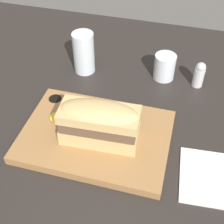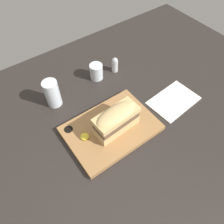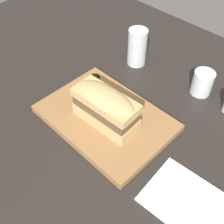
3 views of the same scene
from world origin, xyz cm
name	(u,v)px [view 3 (image 3 of 3)]	position (x,y,z in cm)	size (l,w,h in cm)	color
dining_table	(128,120)	(0.00, 0.00, 1.00)	(179.12, 114.17, 2.00)	#282321
serving_board	(106,118)	(-4.05, -5.12, 3.11)	(35.78, 25.30, 2.27)	#9E7042
sandwich	(106,106)	(-2.44, -6.49, 9.94)	(18.46, 8.78, 10.66)	tan
mustard_dollop	(85,91)	(-14.99, -3.08, 4.89)	(3.38, 3.38, 1.35)	yellow
water_glass	(137,49)	(-15.71, 21.18, 7.51)	(6.39, 6.39, 12.73)	silver
wine_glass	(202,84)	(8.45, 24.00, 5.38)	(6.31, 6.31, 7.67)	silver
napkin	(193,205)	(28.07, -9.14, 2.20)	(22.80, 16.30, 0.40)	white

